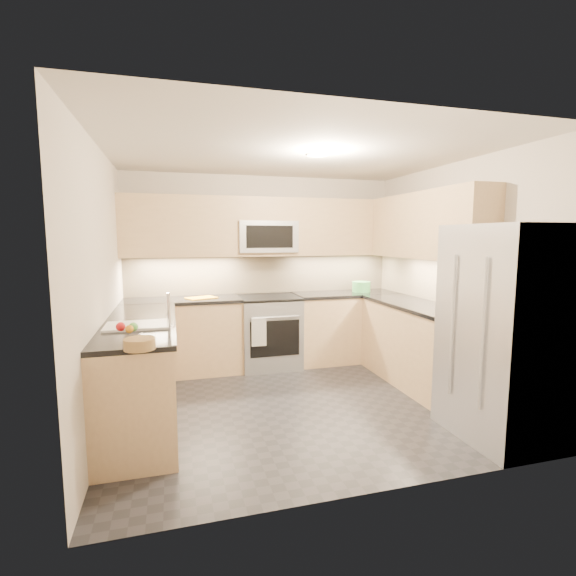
# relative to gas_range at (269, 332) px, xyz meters

# --- Properties ---
(floor) EXTENTS (3.60, 3.20, 0.00)m
(floor) POSITION_rel_gas_range_xyz_m (0.00, -1.28, -0.46)
(floor) COLOR #242429
(floor) RESTS_ON ground
(ceiling) EXTENTS (3.60, 3.20, 0.02)m
(ceiling) POSITION_rel_gas_range_xyz_m (0.00, -1.28, 2.04)
(ceiling) COLOR beige
(ceiling) RESTS_ON wall_back
(wall_back) EXTENTS (3.60, 0.02, 2.50)m
(wall_back) POSITION_rel_gas_range_xyz_m (0.00, 0.32, 0.79)
(wall_back) COLOR beige
(wall_back) RESTS_ON floor
(wall_front) EXTENTS (3.60, 0.02, 2.50)m
(wall_front) POSITION_rel_gas_range_xyz_m (0.00, -2.88, 0.79)
(wall_front) COLOR beige
(wall_front) RESTS_ON floor
(wall_left) EXTENTS (0.02, 3.20, 2.50)m
(wall_left) POSITION_rel_gas_range_xyz_m (-1.80, -1.28, 0.79)
(wall_left) COLOR beige
(wall_left) RESTS_ON floor
(wall_right) EXTENTS (0.02, 3.20, 2.50)m
(wall_right) POSITION_rel_gas_range_xyz_m (1.80, -1.28, 0.79)
(wall_right) COLOR beige
(wall_right) RESTS_ON floor
(base_cab_back_left) EXTENTS (1.42, 0.60, 0.90)m
(base_cab_back_left) POSITION_rel_gas_range_xyz_m (-1.09, 0.02, -0.01)
(base_cab_back_left) COLOR tan
(base_cab_back_left) RESTS_ON floor
(base_cab_back_right) EXTENTS (1.42, 0.60, 0.90)m
(base_cab_back_right) POSITION_rel_gas_range_xyz_m (1.09, 0.02, -0.01)
(base_cab_back_right) COLOR tan
(base_cab_back_right) RESTS_ON floor
(base_cab_right) EXTENTS (0.60, 1.70, 0.90)m
(base_cab_right) POSITION_rel_gas_range_xyz_m (1.50, -1.12, -0.01)
(base_cab_right) COLOR tan
(base_cab_right) RESTS_ON floor
(base_cab_peninsula) EXTENTS (0.60, 2.00, 0.90)m
(base_cab_peninsula) POSITION_rel_gas_range_xyz_m (-1.50, -1.28, -0.01)
(base_cab_peninsula) COLOR tan
(base_cab_peninsula) RESTS_ON floor
(countertop_back_left) EXTENTS (1.42, 0.63, 0.04)m
(countertop_back_left) POSITION_rel_gas_range_xyz_m (-1.09, 0.02, 0.47)
(countertop_back_left) COLOR black
(countertop_back_left) RESTS_ON base_cab_back_left
(countertop_back_right) EXTENTS (1.42, 0.63, 0.04)m
(countertop_back_right) POSITION_rel_gas_range_xyz_m (1.09, 0.02, 0.47)
(countertop_back_right) COLOR black
(countertop_back_right) RESTS_ON base_cab_back_right
(countertop_right) EXTENTS (0.63, 1.70, 0.04)m
(countertop_right) POSITION_rel_gas_range_xyz_m (1.50, -1.12, 0.47)
(countertop_right) COLOR black
(countertop_right) RESTS_ON base_cab_right
(countertop_peninsula) EXTENTS (0.63, 2.00, 0.04)m
(countertop_peninsula) POSITION_rel_gas_range_xyz_m (-1.50, -1.28, 0.47)
(countertop_peninsula) COLOR black
(countertop_peninsula) RESTS_ON base_cab_peninsula
(upper_cab_back) EXTENTS (3.60, 0.35, 0.75)m
(upper_cab_back) POSITION_rel_gas_range_xyz_m (0.00, 0.15, 1.37)
(upper_cab_back) COLOR tan
(upper_cab_back) RESTS_ON wall_back
(upper_cab_right) EXTENTS (0.35, 1.95, 0.75)m
(upper_cab_right) POSITION_rel_gas_range_xyz_m (1.62, -1.00, 1.37)
(upper_cab_right) COLOR tan
(upper_cab_right) RESTS_ON wall_right
(backsplash_back) EXTENTS (3.60, 0.01, 0.51)m
(backsplash_back) POSITION_rel_gas_range_xyz_m (0.00, 0.32, 0.74)
(backsplash_back) COLOR tan
(backsplash_back) RESTS_ON wall_back
(backsplash_right) EXTENTS (0.01, 2.30, 0.51)m
(backsplash_right) POSITION_rel_gas_range_xyz_m (1.80, -0.82, 0.74)
(backsplash_right) COLOR tan
(backsplash_right) RESTS_ON wall_right
(gas_range) EXTENTS (0.76, 0.65, 0.91)m
(gas_range) POSITION_rel_gas_range_xyz_m (0.00, 0.00, 0.00)
(gas_range) COLOR #919598
(gas_range) RESTS_ON floor
(range_cooktop) EXTENTS (0.76, 0.65, 0.03)m
(range_cooktop) POSITION_rel_gas_range_xyz_m (0.00, 0.00, 0.46)
(range_cooktop) COLOR black
(range_cooktop) RESTS_ON gas_range
(oven_door_glass) EXTENTS (0.62, 0.02, 0.45)m
(oven_door_glass) POSITION_rel_gas_range_xyz_m (0.00, -0.33, -0.01)
(oven_door_glass) COLOR black
(oven_door_glass) RESTS_ON gas_range
(oven_handle) EXTENTS (0.60, 0.02, 0.02)m
(oven_handle) POSITION_rel_gas_range_xyz_m (0.00, -0.35, 0.26)
(oven_handle) COLOR #B2B5BA
(oven_handle) RESTS_ON gas_range
(microwave) EXTENTS (0.76, 0.40, 0.40)m
(microwave) POSITION_rel_gas_range_xyz_m (0.00, 0.12, 1.24)
(microwave) COLOR #ADB0B5
(microwave) RESTS_ON upper_cab_back
(microwave_door) EXTENTS (0.60, 0.01, 0.28)m
(microwave_door) POSITION_rel_gas_range_xyz_m (0.00, -0.08, 1.24)
(microwave_door) COLOR black
(microwave_door) RESTS_ON microwave
(refrigerator) EXTENTS (0.70, 0.90, 1.80)m
(refrigerator) POSITION_rel_gas_range_xyz_m (1.45, -2.43, 0.45)
(refrigerator) COLOR #A4A6AC
(refrigerator) RESTS_ON floor
(fridge_handle_left) EXTENTS (0.02, 0.02, 1.20)m
(fridge_handle_left) POSITION_rel_gas_range_xyz_m (1.08, -2.61, 0.49)
(fridge_handle_left) COLOR #B2B5BA
(fridge_handle_left) RESTS_ON refrigerator
(fridge_handle_right) EXTENTS (0.02, 0.02, 1.20)m
(fridge_handle_right) POSITION_rel_gas_range_xyz_m (1.08, -2.25, 0.49)
(fridge_handle_right) COLOR #B2B5BA
(fridge_handle_right) RESTS_ON refrigerator
(sink_basin) EXTENTS (0.52, 0.38, 0.16)m
(sink_basin) POSITION_rel_gas_range_xyz_m (-1.50, -1.53, 0.42)
(sink_basin) COLOR white
(sink_basin) RESTS_ON base_cab_peninsula
(faucet) EXTENTS (0.03, 0.03, 0.28)m
(faucet) POSITION_rel_gas_range_xyz_m (-1.24, -1.53, 0.62)
(faucet) COLOR silver
(faucet) RESTS_ON countertop_peninsula
(utensil_bowl) EXTENTS (0.28, 0.28, 0.14)m
(utensil_bowl) POSITION_rel_gas_range_xyz_m (1.33, 0.03, 0.56)
(utensil_bowl) COLOR #47A550
(utensil_bowl) RESTS_ON countertop_back_right
(cutting_board) EXTENTS (0.41, 0.36, 0.01)m
(cutting_board) POSITION_rel_gas_range_xyz_m (-0.86, 0.01, 0.49)
(cutting_board) COLOR orange
(cutting_board) RESTS_ON countertop_back_left
(fruit_basket) EXTENTS (0.25, 0.25, 0.08)m
(fruit_basket) POSITION_rel_gas_range_xyz_m (-1.43, -2.30, 0.52)
(fruit_basket) COLOR #9D7B49
(fruit_basket) RESTS_ON countertop_peninsula
(fruit_apple) EXTENTS (0.07, 0.07, 0.07)m
(fruit_apple) POSITION_rel_gas_range_xyz_m (-1.57, -2.06, 0.60)
(fruit_apple) COLOR red
(fruit_apple) RESTS_ON fruit_basket
(fruit_pear) EXTENTS (0.07, 0.07, 0.07)m
(fruit_pear) POSITION_rel_gas_range_xyz_m (-1.48, -2.09, 0.60)
(fruit_pear) COLOR #4EA547
(fruit_pear) RESTS_ON fruit_basket
(dish_towel_check) EXTENTS (0.18, 0.02, 0.34)m
(dish_towel_check) POSITION_rel_gas_range_xyz_m (-0.21, -0.37, 0.10)
(dish_towel_check) COLOR silver
(dish_towel_check) RESTS_ON oven_handle
(fruit_orange) EXTENTS (0.06, 0.06, 0.06)m
(fruit_orange) POSITION_rel_gas_range_xyz_m (-1.50, -2.15, 0.60)
(fruit_orange) COLOR orange
(fruit_orange) RESTS_ON fruit_basket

